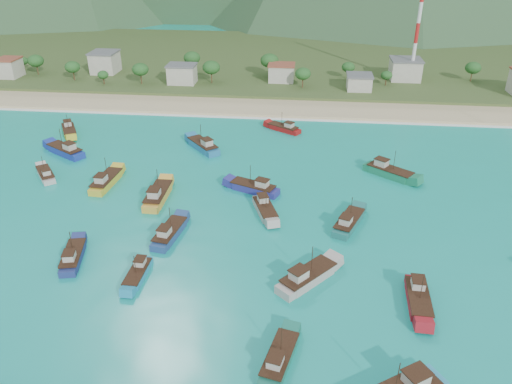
# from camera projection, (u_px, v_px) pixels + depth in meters

# --- Properties ---
(ground) EXTENTS (600.00, 600.00, 0.00)m
(ground) POSITION_uv_depth(u_px,v_px,m) (240.00, 257.00, 84.80)
(ground) COLOR #0D9892
(ground) RESTS_ON ground
(beach) EXTENTS (400.00, 18.00, 1.20)m
(beach) POSITION_uv_depth(u_px,v_px,m) (274.00, 108.00, 154.08)
(beach) COLOR beige
(beach) RESTS_ON ground
(land) EXTENTS (400.00, 110.00, 2.40)m
(land) POSITION_uv_depth(u_px,v_px,m) (285.00, 61.00, 207.56)
(land) COLOR #385123
(land) RESTS_ON ground
(surf_line) EXTENTS (400.00, 2.50, 0.08)m
(surf_line) POSITION_uv_depth(u_px,v_px,m) (271.00, 118.00, 145.75)
(surf_line) COLOR white
(surf_line) RESTS_ON ground
(village) EXTENTS (218.08, 23.16, 7.37)m
(village) POSITION_uv_depth(u_px,v_px,m) (314.00, 73.00, 172.11)
(village) COLOR beige
(village) RESTS_ON ground
(vegetation) EXTENTS (278.68, 25.73, 8.51)m
(vegetation) POSITION_uv_depth(u_px,v_px,m) (255.00, 71.00, 173.72)
(vegetation) COLOR #235623
(vegetation) RESTS_ON ground
(radio_tower) EXTENTS (1.20, 1.20, 39.31)m
(radio_tower) POSITION_uv_depth(u_px,v_px,m) (418.00, 23.00, 165.28)
(radio_tower) COLOR red
(radio_tower) RESTS_ON ground
(boat_2) EXTENTS (11.12, 7.00, 6.33)m
(boat_2) POSITION_uv_depth(u_px,v_px,m) (254.00, 188.00, 105.37)
(boat_2) COLOR navy
(boat_2) RESTS_ON ground
(boat_3) EXTENTS (3.49, 10.28, 5.99)m
(boat_3) POSITION_uv_depth(u_px,v_px,m) (418.00, 299.00, 74.11)
(boat_3) COLOR maroon
(boat_3) RESTS_ON ground
(boat_4) EXTENTS (6.05, 10.23, 5.80)m
(boat_4) POSITION_uv_depth(u_px,v_px,m) (265.00, 210.00, 97.61)
(boat_4) COLOR #B0A8A1
(boat_4) RESTS_ON ground
(boat_5) EXTENTS (11.29, 9.67, 6.83)m
(boat_5) POSITION_uv_depth(u_px,v_px,m) (389.00, 172.00, 111.90)
(boat_5) COLOR #167652
(boat_5) RESTS_ON ground
(boat_8) EXTENTS (9.57, 7.56, 5.65)m
(boat_8) POSITION_uv_depth(u_px,v_px,m) (284.00, 129.00, 136.66)
(boat_8) COLOR maroon
(boat_8) RESTS_ON ground
(boat_9) EXTENTS (9.95, 11.01, 6.79)m
(boat_9) POSITION_uv_depth(u_px,v_px,m) (203.00, 146.00, 125.22)
(boat_9) COLOR #1F699B
(boat_9) RESTS_ON ground
(boat_11) EXTENTS (9.94, 10.75, 6.69)m
(boat_11) POSITION_uv_depth(u_px,v_px,m) (307.00, 278.00, 78.51)
(boat_11) COLOR #A89F99
(boat_11) RESTS_ON ground
(boat_14) EXTENTS (3.42, 11.57, 6.84)m
(boat_14) POSITION_uv_depth(u_px,v_px,m) (158.00, 196.00, 102.20)
(boat_14) COLOR gold
(boat_14) RESTS_ON ground
(boat_15) EXTENTS (2.67, 8.39, 4.93)m
(boat_15) POSITION_uv_depth(u_px,v_px,m) (138.00, 274.00, 79.80)
(boat_15) COLOR teal
(boat_15) RESTS_ON ground
(boat_17) EXTENTS (4.00, 11.16, 6.47)m
(boat_17) POSITION_uv_depth(u_px,v_px,m) (106.00, 182.00, 108.05)
(boat_17) COLOR gold
(boat_17) RESTS_ON ground
(boat_19) EXTENTS (11.61, 8.95, 6.82)m
(boat_19) POSITION_uv_depth(u_px,v_px,m) (65.00, 151.00, 122.59)
(boat_19) COLOR navy
(boat_19) RESTS_ON ground
(boat_20) EXTENTS (4.81, 9.90, 5.62)m
(boat_20) POSITION_uv_depth(u_px,v_px,m) (73.00, 257.00, 83.65)
(boat_20) COLOR navy
(boat_20) RESTS_ON ground
(boat_22) EXTENTS (4.63, 10.64, 6.08)m
(boat_22) POSITION_uv_depth(u_px,v_px,m) (170.00, 233.00, 89.96)
(boat_22) COLOR navy
(boat_22) RESTS_ON ground
(boat_24) EXTENTS (7.48, 8.65, 5.25)m
(boat_24) POSITION_uv_depth(u_px,v_px,m) (46.00, 175.00, 111.43)
(boat_24) COLOR #BBB1AB
(boat_24) RESTS_ON ground
(boat_27) EXTENTS (7.67, 10.37, 6.03)m
(boat_27) POSITION_uv_depth(u_px,v_px,m) (69.00, 131.00, 134.81)
(boat_27) COLOR gold
(boat_27) RESTS_ON ground
(boat_28) EXTENTS (5.02, 10.04, 5.70)m
(boat_28) POSITION_uv_depth(u_px,v_px,m) (279.00, 359.00, 63.97)
(boat_28) COLOR #176B58
(boat_28) RESTS_ON ground
(boat_29) EXTENTS (6.82, 10.80, 6.15)m
(boat_29) POSITION_uv_depth(u_px,v_px,m) (349.00, 223.00, 93.17)
(boat_29) COLOR #1C6662
(boat_29) RESTS_ON ground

